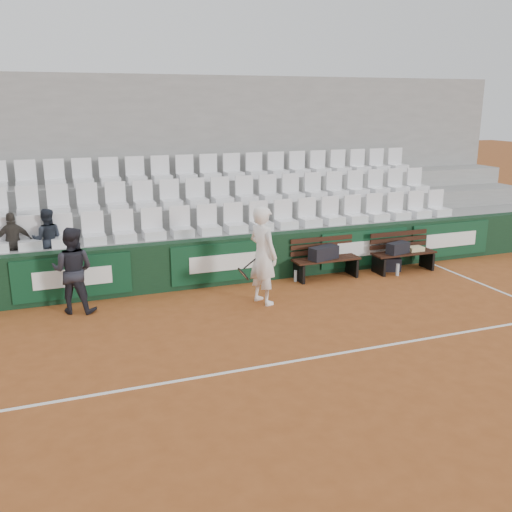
# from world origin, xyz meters

# --- Properties ---
(ground) EXTENTS (80.00, 80.00, 0.00)m
(ground) POSITION_xyz_m (0.00, 0.00, 0.00)
(ground) COLOR #9C5023
(ground) RESTS_ON ground
(court_baseline) EXTENTS (18.00, 0.06, 0.01)m
(court_baseline) POSITION_xyz_m (0.00, 0.00, 0.00)
(court_baseline) COLOR white
(court_baseline) RESTS_ON ground
(back_barrier) EXTENTS (18.00, 0.34, 1.00)m
(back_barrier) POSITION_xyz_m (0.07, 3.99, 0.50)
(back_barrier) COLOR #10311A
(back_barrier) RESTS_ON ground
(grandstand_tier_front) EXTENTS (18.00, 0.95, 1.00)m
(grandstand_tier_front) POSITION_xyz_m (0.00, 4.62, 0.50)
(grandstand_tier_front) COLOR gray
(grandstand_tier_front) RESTS_ON ground
(grandstand_tier_mid) EXTENTS (18.00, 0.95, 1.45)m
(grandstand_tier_mid) POSITION_xyz_m (0.00, 5.58, 0.72)
(grandstand_tier_mid) COLOR gray
(grandstand_tier_mid) RESTS_ON ground
(grandstand_tier_back) EXTENTS (18.00, 0.95, 1.90)m
(grandstand_tier_back) POSITION_xyz_m (0.00, 6.53, 0.95)
(grandstand_tier_back) COLOR #969693
(grandstand_tier_back) RESTS_ON ground
(grandstand_rear_wall) EXTENTS (18.00, 0.30, 4.40)m
(grandstand_rear_wall) POSITION_xyz_m (0.00, 7.15, 2.20)
(grandstand_rear_wall) COLOR gray
(grandstand_rear_wall) RESTS_ON ground
(seat_row_front) EXTENTS (11.90, 0.44, 0.63)m
(seat_row_front) POSITION_xyz_m (0.00, 4.45, 1.31)
(seat_row_front) COLOR white
(seat_row_front) RESTS_ON grandstand_tier_front
(seat_row_mid) EXTENTS (11.90, 0.44, 0.63)m
(seat_row_mid) POSITION_xyz_m (0.00, 5.40, 1.77)
(seat_row_mid) COLOR silver
(seat_row_mid) RESTS_ON grandstand_tier_mid
(seat_row_back) EXTENTS (11.90, 0.44, 0.63)m
(seat_row_back) POSITION_xyz_m (0.00, 6.35, 2.21)
(seat_row_back) COLOR silver
(seat_row_back) RESTS_ON grandstand_tier_back
(bench_left) EXTENTS (1.50, 0.56, 0.45)m
(bench_left) POSITION_xyz_m (2.09, 3.57, 0.23)
(bench_left) COLOR #371B10
(bench_left) RESTS_ON ground
(bench_right) EXTENTS (1.50, 0.56, 0.45)m
(bench_right) POSITION_xyz_m (3.99, 3.43, 0.23)
(bench_right) COLOR black
(bench_right) RESTS_ON ground
(sports_bag_left) EXTENTS (0.71, 0.46, 0.28)m
(sports_bag_left) POSITION_xyz_m (2.00, 3.53, 0.59)
(sports_bag_left) COLOR black
(sports_bag_left) RESTS_ON bench_left
(sports_bag_right) EXTENTS (0.58, 0.38, 0.25)m
(sports_bag_right) POSITION_xyz_m (3.79, 3.39, 0.57)
(sports_bag_right) COLOR black
(sports_bag_right) RESTS_ON bench_right
(towel) EXTENTS (0.35, 0.26, 0.10)m
(towel) POSITION_xyz_m (4.30, 3.44, 0.50)
(towel) COLOR #D4C689
(towel) RESTS_ON bench_right
(sports_bag_ground) EXTENTS (0.58, 0.46, 0.31)m
(sports_bag_ground) POSITION_xyz_m (3.71, 3.59, 0.15)
(sports_bag_ground) COLOR black
(sports_bag_ground) RESTS_ON ground
(water_bottle_near) EXTENTS (0.07, 0.07, 0.25)m
(water_bottle_near) POSITION_xyz_m (1.36, 3.58, 0.12)
(water_bottle_near) COLOR silver
(water_bottle_near) RESTS_ON ground
(water_bottle_far) EXTENTS (0.08, 0.08, 0.27)m
(water_bottle_far) POSITION_xyz_m (3.67, 3.17, 0.14)
(water_bottle_far) COLOR silver
(water_bottle_far) RESTS_ON ground
(tennis_player) EXTENTS (0.82, 0.80, 1.90)m
(tennis_player) POSITION_xyz_m (0.21, 2.59, 0.95)
(tennis_player) COLOR white
(tennis_player) RESTS_ON ground
(ball_kid) EXTENTS (0.95, 0.86, 1.60)m
(ball_kid) POSITION_xyz_m (-3.21, 3.35, 0.80)
(ball_kid) COLOR black
(ball_kid) RESTS_ON ground
(spectator_b) EXTENTS (0.71, 0.33, 1.18)m
(spectator_b) POSITION_xyz_m (-4.20, 4.50, 1.59)
(spectator_b) COLOR #302C26
(spectator_b) RESTS_ON grandstand_tier_front
(spectator_c) EXTENTS (0.64, 0.52, 1.21)m
(spectator_c) POSITION_xyz_m (-3.58, 4.50, 1.60)
(spectator_c) COLOR #1D222C
(spectator_c) RESTS_ON grandstand_tier_front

